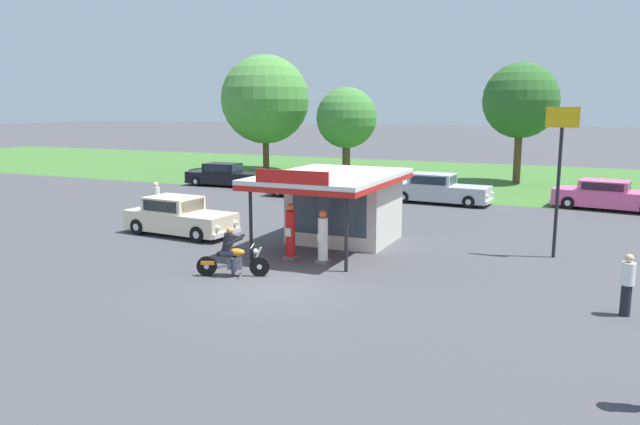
{
  "coord_description": "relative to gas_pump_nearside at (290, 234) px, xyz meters",
  "views": [
    {
      "loc": [
        8.3,
        -15.5,
        5.32
      ],
      "look_at": [
        -0.85,
        4.72,
        1.4
      ],
      "focal_mm": 34.08,
      "sensor_mm": 36.0,
      "label": 1
    }
  ],
  "objects": [
    {
      "name": "parked_car_back_row_left",
      "position": [
        -5.63,
        13.52,
        -0.24
      ],
      "size": [
        5.15,
        1.96,
        1.42
      ],
      "color": "#19479E",
      "rests_on": "ground"
    },
    {
      "name": "tree_oak_far_right",
      "position": [
        -8.16,
        25.5,
        3.46
      ],
      "size": [
        4.68,
        4.68,
        6.73
      ],
      "color": "brown",
      "rests_on": "ground"
    },
    {
      "name": "parked_car_back_row_far_right",
      "position": [
        10.29,
        15.89,
        -0.2
      ],
      "size": [
        5.75,
        2.62,
        1.52
      ],
      "color": "#E55993",
      "rests_on": "ground"
    },
    {
      "name": "parked_car_back_row_far_left",
      "position": [
        1.78,
        14.43,
        -0.17
      ],
      "size": [
        5.62,
        2.21,
        1.62
      ],
      "color": "#B7B7BC",
      "rests_on": "ground"
    },
    {
      "name": "bystander_chatting_near_pumps",
      "position": [
        10.49,
        -1.67,
        -0.05
      ],
      "size": [
        0.34,
        0.34,
        1.63
      ],
      "color": "black",
      "rests_on": "ground"
    },
    {
      "name": "gas_pump_nearside",
      "position": [
        0.0,
        0.0,
        0.0
      ],
      "size": [
        0.44,
        0.44,
        1.98
      ],
      "color": "slate",
      "rests_on": "ground"
    },
    {
      "name": "service_station_kiosk",
      "position": [
        0.62,
        3.16,
        0.74
      ],
      "size": [
        4.45,
        6.5,
        3.26
      ],
      "color": "beige",
      "rests_on": "ground"
    },
    {
      "name": "motorcycle_with_rider",
      "position": [
        -0.69,
        -2.72,
        -0.25
      ],
      "size": [
        2.17,
        1.06,
        1.58
      ],
      "color": "black",
      "rests_on": "ground"
    },
    {
      "name": "bystander_standing_back_lot",
      "position": [
        -9.21,
        4.13,
        0.03
      ],
      "size": [
        0.34,
        0.34,
        1.77
      ],
      "color": "black",
      "rests_on": "ground"
    },
    {
      "name": "parked_car_back_row_right",
      "position": [
        -12.96,
        15.68,
        -0.21
      ],
      "size": [
        5.51,
        2.08,
        1.52
      ],
      "color": "black",
      "rests_on": "ground"
    },
    {
      "name": "grass_verge_strip",
      "position": [
        1.19,
        27.04,
        -0.9
      ],
      "size": [
        120.0,
        24.0,
        0.01
      ],
      "primitive_type": "cube",
      "color": "#3D6B2D",
      "rests_on": "ground"
    },
    {
      "name": "featured_classic_sedan",
      "position": [
        -6.1,
        1.75,
        -0.19
      ],
      "size": [
        5.02,
        2.19,
        1.57
      ],
      "color": "beige",
      "rests_on": "ground"
    },
    {
      "name": "tree_oak_distant_spare",
      "position": [
        4.63,
        25.58,
        4.65
      ],
      "size": [
        5.12,
        5.12,
        8.21
      ],
      "color": "brown",
      "rests_on": "ground"
    },
    {
      "name": "tree_oak_left",
      "position": [
        -15.28,
        25.43,
        4.89
      ],
      "size": [
        7.17,
        7.17,
        9.39
      ],
      "color": "brown",
      "rests_on": "ground"
    },
    {
      "name": "ground_plane",
      "position": [
        1.19,
        -2.96,
        -0.91
      ],
      "size": [
        300.0,
        300.0,
        0.0
      ],
      "primitive_type": "plane",
      "color": "#424247"
    },
    {
      "name": "roadside_pole_sign",
      "position": [
        8.41,
        4.07,
        2.65
      ],
      "size": [
        1.1,
        0.12,
        5.27
      ],
      "color": "black",
      "rests_on": "ground"
    },
    {
      "name": "gas_pump_offside",
      "position": [
        1.25,
        -0.0,
        -0.07
      ],
      "size": [
        0.44,
        0.44,
        1.83
      ],
      "color": "slate",
      "rests_on": "ground"
    }
  ]
}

